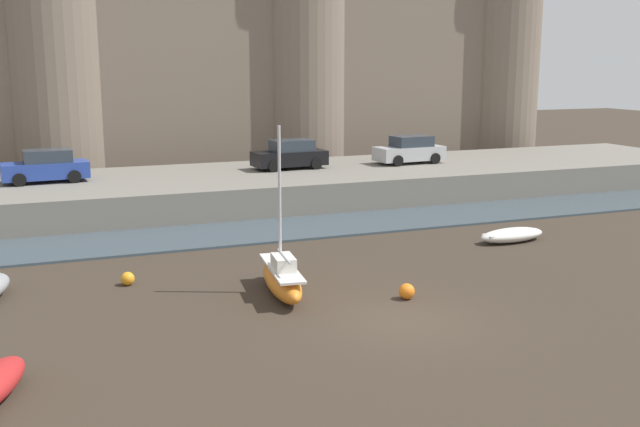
% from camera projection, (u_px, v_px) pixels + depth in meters
% --- Properties ---
extents(ground_plane, '(160.00, 160.00, 0.00)m').
position_uv_depth(ground_plane, '(401.00, 321.00, 21.98)').
color(ground_plane, '#382D23').
extents(water_channel, '(80.00, 4.50, 0.10)m').
position_uv_depth(water_channel, '(270.00, 230.00, 33.54)').
color(water_channel, '#3D4C56').
rests_on(water_channel, ground).
extents(quay_road, '(59.98, 10.00, 1.59)m').
position_uv_depth(quay_road, '(228.00, 189.00, 40.01)').
color(quay_road, slate).
rests_on(quay_road, ground).
extents(castle, '(54.48, 6.51, 19.65)m').
position_uv_depth(castle, '(185.00, 62.00, 48.01)').
color(castle, '#7A6B5B').
rests_on(castle, ground).
extents(rowboat_midflat_right, '(3.21, 1.39, 0.59)m').
position_uv_depth(rowboat_midflat_right, '(512.00, 235.00, 31.57)').
color(rowboat_midflat_right, silver).
rests_on(rowboat_midflat_right, ground).
extents(sailboat_midflat_centre, '(1.49, 4.28, 5.50)m').
position_uv_depth(sailboat_midflat_centre, '(282.00, 278.00, 24.32)').
color(sailboat_midflat_centre, orange).
rests_on(sailboat_midflat_centre, ground).
extents(mooring_buoy_mid_mud, '(0.52, 0.52, 0.52)m').
position_uv_depth(mooring_buoy_mid_mud, '(407.00, 291.00, 23.93)').
color(mooring_buoy_mid_mud, orange).
rests_on(mooring_buoy_mid_mud, ground).
extents(mooring_buoy_off_centre, '(0.46, 0.46, 0.46)m').
position_uv_depth(mooring_buoy_off_centre, '(128.00, 279.00, 25.44)').
color(mooring_buoy_off_centre, orange).
rests_on(mooring_buoy_off_centre, ground).
extents(car_quay_west, '(4.20, 2.08, 1.62)m').
position_uv_depth(car_quay_west, '(410.00, 150.00, 44.04)').
color(car_quay_west, '#B2B5B7').
rests_on(car_quay_west, quay_road).
extents(car_quay_centre_west, '(4.20, 2.08, 1.62)m').
position_uv_depth(car_quay_centre_west, '(290.00, 155.00, 41.80)').
color(car_quay_centre_west, black).
rests_on(car_quay_centre_west, quay_road).
extents(car_quay_centre_east, '(4.20, 2.08, 1.62)m').
position_uv_depth(car_quay_centre_east, '(46.00, 167.00, 37.10)').
color(car_quay_centre_east, '#263F99').
rests_on(car_quay_centre_east, quay_road).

